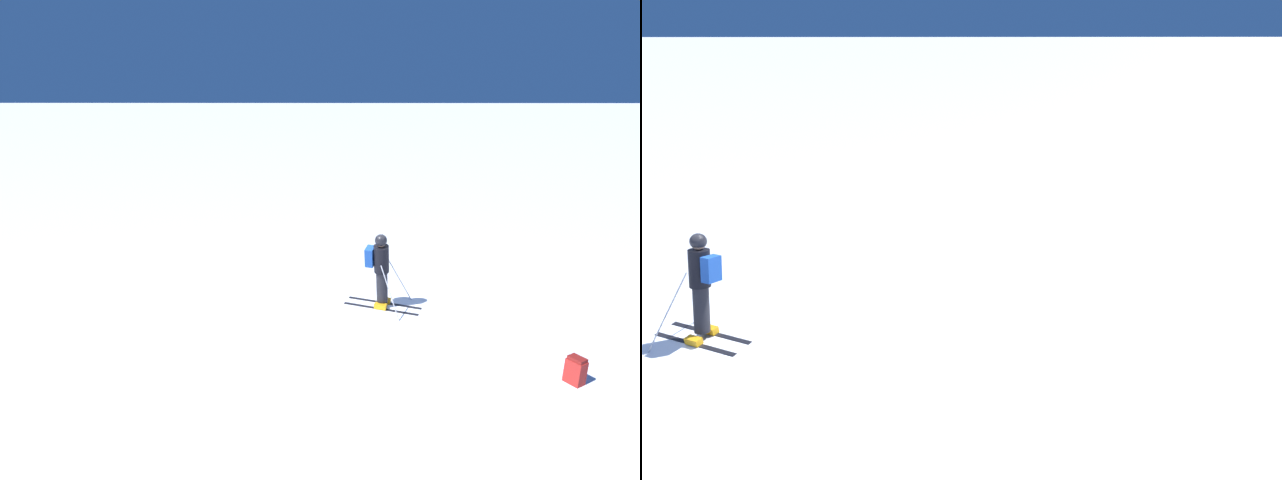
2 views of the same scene
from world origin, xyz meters
The scene contains 3 objects.
ground_plane centered at (0.00, 0.00, 0.00)m, with size 300.00×300.00×0.00m, color white.
skier centered at (-0.15, 0.10, 1.05)m, with size 1.33×1.82×1.90m.
spare_backpack centered at (-3.10, -3.01, 0.24)m, with size 0.37×0.34×0.50m.
Camera 1 is at (-10.76, 1.33, 4.97)m, focal length 28.00 mm.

